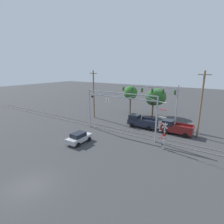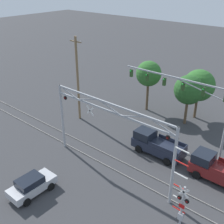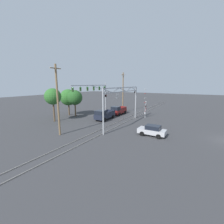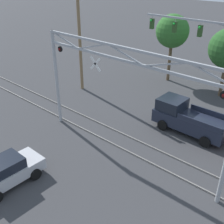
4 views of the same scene
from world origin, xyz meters
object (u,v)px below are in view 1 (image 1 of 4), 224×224
Objects in this scene: traffic_signal_span at (159,96)px; utility_pole_left at (94,94)px; background_tree_beyond_span at (153,98)px; pickup_truck_lead at (141,122)px; pickup_truck_following at (175,128)px; utility_pole_right at (201,104)px; crossing_signal_mast at (164,135)px; background_tree_far_right_verge at (158,97)px; crossing_gantry at (119,106)px; sedan_waiting at (79,138)px; background_tree_far_left_verge at (131,93)px.

traffic_signal_span is 13.81m from utility_pole_left.
pickup_truck_lead is at bearing -85.16° from background_tree_beyond_span.
background_tree_beyond_span is (-2.68, 4.51, -1.23)m from traffic_signal_span.
pickup_truck_following is 5.49m from utility_pole_right.
background_tree_beyond_span is at bearing 115.67° from crossing_signal_mast.
traffic_signal_span is 2.19× the size of pickup_truck_lead.
background_tree_far_right_verge is (-2.49, 6.82, -1.30)m from traffic_signal_span.
sedan_waiting is (-3.00, -6.45, -4.04)m from crossing_gantry.
crossing_signal_mast is 9.43m from pickup_truck_lead.
utility_pole_left is 14.69m from background_tree_far_right_verge.
traffic_signal_span is 1.75× the size of background_tree_far_left_verge.
crossing_gantry reaches higher than pickup_truck_lead.
utility_pole_left is (-9.79, 5.55, 0.45)m from crossing_gantry.
background_tree_far_left_verge is (-12.77, 14.81, 2.97)m from crossing_signal_mast.
crossing_signal_mast is (8.05, -1.67, -2.77)m from crossing_gantry.
utility_pole_right reaches higher than traffic_signal_span.
sedan_waiting is at bearing -101.08° from background_tree_far_right_verge.
crossing_gantry is 2.04× the size of background_tree_far_right_verge.
pickup_truck_following is at bearing 90.80° from crossing_signal_mast.
crossing_gantry is 3.24× the size of sedan_waiting.
background_tree_beyond_span is at bearing 144.70° from utility_pole_right.
crossing_gantry is 12.65m from utility_pole_right.
traffic_signal_span is at bearing 57.51° from pickup_truck_lead.
pickup_truck_following is (-0.10, 6.87, -1.04)m from crossing_signal_mast.
sedan_waiting is 19.28m from utility_pole_right.
pickup_truck_lead is (1.70, 5.21, -3.81)m from crossing_gantry.
crossing_gantry is at bearing -146.83° from pickup_truck_following.
background_tree_far_left_verge is (-4.72, 13.14, 0.20)m from crossing_gantry.
background_tree_far_left_verge reaches higher than background_tree_beyond_span.
pickup_truck_following is at bearing -37.00° from traffic_signal_span.
crossing_signal_mast is 12.11m from sedan_waiting.
utility_pole_left is at bearing -145.87° from background_tree_beyond_span.
traffic_signal_span is 2.33× the size of pickup_truck_following.
utility_pole_right reaches higher than pickup_truck_lead.
traffic_signal_span reaches higher than background_tree_far_right_verge.
background_tree_far_left_verge is at bearing 147.94° from pickup_truck_following.
utility_pole_right reaches higher than utility_pole_left.
background_tree_far_right_verge reaches higher than sedan_waiting.
background_tree_beyond_span reaches higher than pickup_truck_following.
pickup_truck_lead is 0.87× the size of background_tree_beyond_span.
sedan_waiting is 0.38× the size of utility_pole_right.
crossing_gantry is at bearing 168.26° from crossing_signal_mast.
crossing_signal_mast is 6.95m from pickup_truck_following.
utility_pole_right reaches higher than background_tree_beyond_span.
traffic_signal_span is 7.37m from background_tree_far_right_verge.
background_tree_beyond_span is at bearing -94.71° from background_tree_far_right_verge.
crossing_gantry is at bearing -70.25° from background_tree_far_left_verge.
sedan_waiting is (-4.70, -11.66, -0.23)m from pickup_truck_lead.
utility_pole_left is (-13.51, -2.84, -0.35)m from traffic_signal_span.
traffic_signal_span is at bearing -69.97° from background_tree_far_right_verge.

